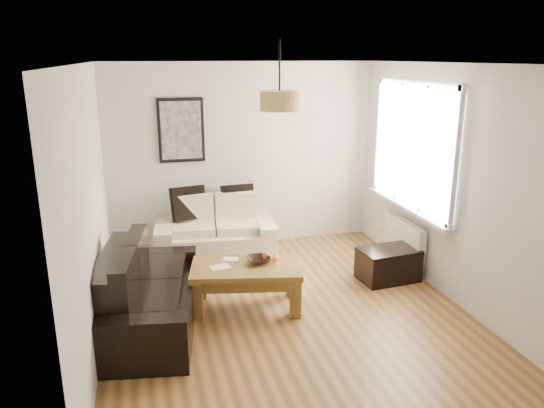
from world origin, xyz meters
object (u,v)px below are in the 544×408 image
object	(u,v)px
sofa_leather	(148,290)
ottoman	(388,264)
loveseat_cream	(216,229)
coffee_table	(246,286)

from	to	relation	value
sofa_leather	ottoman	size ratio (longest dim) A/B	2.62
sofa_leather	ottoman	xyz separation A→B (m)	(2.88, 0.42, -0.20)
loveseat_cream	coffee_table	size ratio (longest dim) A/B	1.35
coffee_table	loveseat_cream	bearing A→B (deg)	93.73
loveseat_cream	ottoman	size ratio (longest dim) A/B	2.29
sofa_leather	coffee_table	xyz separation A→B (m)	(1.04, 0.16, -0.15)
sofa_leather	coffee_table	world-z (taller)	sofa_leather
loveseat_cream	coffee_table	xyz separation A→B (m)	(0.10, -1.55, -0.16)
loveseat_cream	sofa_leather	bearing A→B (deg)	-112.89
sofa_leather	coffee_table	bearing A→B (deg)	-72.41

